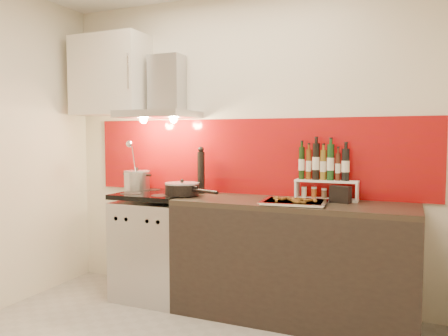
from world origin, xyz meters
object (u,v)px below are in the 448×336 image
at_px(counter, 292,260).
at_px(saute_pan, 183,189).
at_px(baking_tray, 294,202).
at_px(pepper_mill, 201,171).
at_px(stock_pot, 137,180).
at_px(range_stove, 156,246).

bearing_deg(counter, saute_pan, -176.95).
distance_m(saute_pan, baking_tray, 0.95).
xyz_separation_m(saute_pan, pepper_mill, (0.06, 0.22, 0.14)).
xyz_separation_m(stock_pot, saute_pan, (0.56, -0.17, -0.04)).
bearing_deg(saute_pan, range_stove, 171.31).
bearing_deg(pepper_mill, baking_tray, -17.24).
height_order(pepper_mill, baking_tray, pepper_mill).
xyz_separation_m(counter, pepper_mill, (-0.85, 0.17, 0.65)).
bearing_deg(counter, baking_tray, -70.41).
bearing_deg(pepper_mill, stock_pot, -175.37).
height_order(stock_pot, pepper_mill, pepper_mill).
distance_m(range_stove, counter, 1.20).
bearing_deg(counter, pepper_mill, 168.77).
bearing_deg(baking_tray, saute_pan, 176.50).
height_order(counter, saute_pan, saute_pan).
height_order(saute_pan, baking_tray, saute_pan).
distance_m(stock_pot, baking_tray, 1.53).
bearing_deg(baking_tray, counter, 109.59).
bearing_deg(pepper_mill, range_stove, -153.62).
distance_m(pepper_mill, baking_tray, 0.95).
bearing_deg(saute_pan, pepper_mill, 73.77).
xyz_separation_m(range_stove, baking_tray, (1.24, -0.10, 0.47)).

